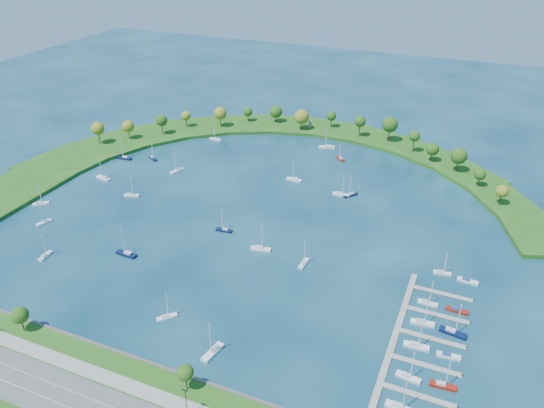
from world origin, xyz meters
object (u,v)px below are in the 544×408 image
at_px(docked_boat_9, 457,310).
at_px(docked_boat_11, 468,281).
at_px(moored_boat_4, 177,170).
at_px(docked_boat_6, 422,322).
at_px(moored_boat_17, 261,248).
at_px(docked_boat_8, 428,302).
at_px(moored_boat_3, 167,316).
at_px(docked_boat_5, 448,356).
at_px(moored_boat_5, 216,139).
at_px(moored_boat_18, 44,222).
at_px(docked_boat_4, 416,345).
at_px(docked_boat_7, 453,332).
at_px(moored_boat_8, 213,351).
at_px(docked_boat_3, 443,385).
at_px(dock_system, 415,348).
at_px(harbor_tower, 310,124).
at_px(moored_boat_2, 294,179).
at_px(docked_boat_0, 400,407).
at_px(moored_boat_9, 327,147).
at_px(moored_boat_11, 127,253).
at_px(moored_boat_0, 153,158).
at_px(moored_boat_13, 340,158).
at_px(moored_boat_19, 351,194).
at_px(moored_boat_1, 224,230).
at_px(moored_boat_14, 341,194).
at_px(moored_boat_12, 132,195).
at_px(moored_boat_6, 41,203).
at_px(moored_boat_16, 304,263).
at_px(moored_boat_10, 103,178).
at_px(docked_boat_2, 408,376).
at_px(moored_boat_15, 124,158).
at_px(moored_boat_7, 45,255).

relative_size(docked_boat_9, docked_boat_11, 0.98).
distance_m(moored_boat_4, docked_boat_6, 163.63).
xyz_separation_m(moored_boat_17, docked_boat_8, (71.79, -8.27, -0.06)).
relative_size(moored_boat_3, docked_boat_5, 1.38).
bearing_deg(moored_boat_5, moored_boat_18, 78.97).
bearing_deg(docked_boat_4, docked_boat_5, -5.40).
xyz_separation_m(docked_boat_7, docked_boat_9, (-0.01, 12.74, -0.37)).
distance_m(moored_boat_8, docked_boat_3, 73.42).
distance_m(dock_system, docked_boat_9, 27.11).
bearing_deg(docked_boat_8, harbor_tower, 125.33).
height_order(moored_boat_2, moored_boat_18, moored_boat_2).
bearing_deg(docked_boat_6, docked_boat_0, -96.96).
distance_m(moored_boat_9, docked_boat_5, 175.75).
height_order(moored_boat_11, docked_boat_4, moored_boat_11).
bearing_deg(docked_boat_0, moored_boat_0, 149.23).
height_order(moored_boat_13, docked_boat_6, docked_boat_6).
distance_m(moored_boat_0, docked_boat_9, 192.50).
relative_size(docked_boat_3, docked_boat_6, 0.96).
height_order(moored_boat_19, docked_boat_3, docked_boat_3).
distance_m(moored_boat_1, docked_boat_7, 107.69).
relative_size(moored_boat_14, moored_boat_18, 1.17).
height_order(moored_boat_18, docked_boat_3, docked_boat_3).
bearing_deg(moored_boat_9, docked_boat_5, 100.25).
xyz_separation_m(moored_boat_2, docked_boat_4, (82.54, -100.67, 0.00)).
xyz_separation_m(harbor_tower, moored_boat_12, (-52.68, -123.50, -3.32)).
bearing_deg(moored_boat_5, moored_boat_6, 70.40).
height_order(moored_boat_2, moored_boat_16, moored_boat_2).
bearing_deg(docked_boat_8, docked_boat_9, 1.54).
bearing_deg(docked_boat_5, moored_boat_8, -162.89).
distance_m(moored_boat_8, moored_boat_10, 148.16).
relative_size(moored_boat_10, docked_boat_9, 1.71).
bearing_deg(docked_boat_4, moored_boat_13, 112.39).
distance_m(moored_boat_10, moored_boat_18, 48.67).
distance_m(moored_boat_19, docked_boat_2, 121.01).
bearing_deg(docked_boat_8, moored_boat_12, 171.72).
distance_m(moored_boat_4, moored_boat_5, 49.83).
xyz_separation_m(moored_boat_11, docked_boat_7, (132.90, 5.01, -0.01)).
distance_m(moored_boat_6, docked_boat_3, 203.28).
distance_m(dock_system, moored_boat_11, 122.41).
height_order(moored_boat_9, moored_boat_15, moored_boat_9).
distance_m(moored_boat_3, moored_boat_6, 114.00).
height_order(moored_boat_6, docked_boat_3, docked_boat_3).
xyz_separation_m(harbor_tower, moored_boat_8, (38.67, -203.97, -3.24)).
relative_size(moored_boat_2, moored_boat_18, 1.17).
bearing_deg(moored_boat_3, docked_boat_2, -45.90).
bearing_deg(docked_boat_4, moored_boat_12, 157.54).
bearing_deg(docked_boat_2, dock_system, 97.92).
bearing_deg(moored_boat_1, docked_boat_6, 159.12).
xyz_separation_m(moored_boat_5, moored_boat_7, (-3.97, -142.87, -0.02)).
bearing_deg(docked_boat_7, moored_boat_5, 150.38).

